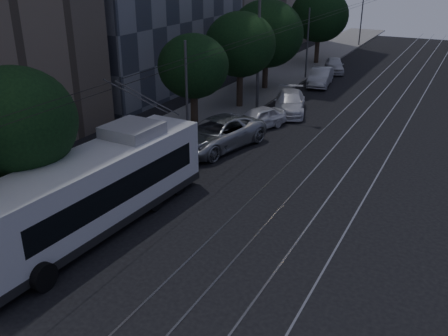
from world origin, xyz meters
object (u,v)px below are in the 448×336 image
car_white_b (290,102)px  car_white_c (321,77)px  car_white_a (258,118)px  streetlamp_far (265,22)px  trolleybus (93,191)px  car_white_d (334,65)px  pickup_silver (217,134)px

car_white_b → car_white_c: (-0.47, 8.67, 0.00)m
car_white_a → streetlamp_far: size_ratio=0.40×
trolleybus → car_white_d: size_ratio=2.95×
pickup_silver → streetlamp_far: (-0.68, 8.05, 5.15)m
car_white_b → streetlamp_far: (-1.86, -0.32, 5.27)m
pickup_silver → car_white_c: size_ratio=1.37×
car_white_a → car_white_d: size_ratio=0.98×
streetlamp_far → trolleybus: bearing=-87.8°
car_white_b → car_white_c: 8.68m
car_white_d → streetlamp_far: streetlamp_far is taller
car_white_b → streetlamp_far: size_ratio=0.50×
car_white_d → streetlamp_far: size_ratio=0.40×
trolleybus → pickup_silver: 10.19m
pickup_silver → streetlamp_far: streetlamp_far is taller
trolleybus → car_white_d: (0.31, 32.78, -0.94)m
pickup_silver → car_white_d: (0.31, 22.62, -0.16)m
car_white_a → car_white_d: (-0.34, 18.45, 0.01)m
pickup_silver → car_white_b: bearing=95.5°
trolleybus → pickup_silver: size_ratio=1.94×
trolleybus → car_white_a: size_ratio=3.00×
streetlamp_far → pickup_silver: bearing=-85.1°
pickup_silver → car_white_a: bearing=94.7°
trolleybus → streetlamp_far: (-0.69, 18.21, 4.38)m
trolleybus → car_white_d: 32.80m
car_white_a → car_white_b: 4.22m
trolleybus → car_white_d: bearing=92.3°
car_white_a → car_white_d: car_white_d is taller
car_white_b → car_white_d: bearing=75.6°
car_white_a → car_white_b: size_ratio=0.79×
car_white_c → car_white_d: car_white_c is taller
car_white_a → streetlamp_far: streetlamp_far is taller
car_white_a → pickup_silver: bearing=-77.3°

